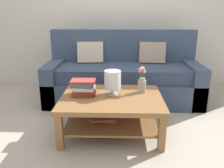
{
  "coord_description": "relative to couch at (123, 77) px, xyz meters",
  "views": [
    {
      "loc": [
        0.07,
        -2.67,
        1.34
      ],
      "look_at": [
        -0.01,
        -0.11,
        0.53
      ],
      "focal_mm": 36.98,
      "sensor_mm": 36.0,
      "label": 1
    }
  ],
  "objects": [
    {
      "name": "ground_plane",
      "position": [
        -0.13,
        -0.79,
        -0.36
      ],
      "size": [
        10.0,
        10.0,
        0.0
      ],
      "primitive_type": "plane",
      "color": "#ADA393"
    },
    {
      "name": "back_wall",
      "position": [
        -0.13,
        0.86,
        0.99
      ],
      "size": [
        6.4,
        0.12,
        2.7
      ],
      "primitive_type": "cube",
      "color": "beige",
      "rests_on": "ground"
    },
    {
      "name": "couch",
      "position": [
        0.0,
        0.0,
        0.0
      ],
      "size": [
        2.29,
        0.9,
        1.06
      ],
      "color": "#384760",
      "rests_on": "ground"
    },
    {
      "name": "coffee_table",
      "position": [
        -0.15,
        -1.05,
        -0.05
      ],
      "size": [
        1.12,
        0.86,
        0.43
      ],
      "color": "olive",
      "rests_on": "ground"
    },
    {
      "name": "book_stack_main",
      "position": [
        -0.46,
        -1.0,
        0.16
      ],
      "size": [
        0.28,
        0.22,
        0.17
      ],
      "color": "#993833",
      "rests_on": "coffee_table"
    },
    {
      "name": "glass_hurricane_vase",
      "position": [
        -0.13,
        -0.98,
        0.24
      ],
      "size": [
        0.19,
        0.19,
        0.28
      ],
      "color": "silver",
      "rests_on": "coffee_table"
    },
    {
      "name": "flower_pitcher",
      "position": [
        0.21,
        -0.88,
        0.19
      ],
      "size": [
        0.1,
        0.1,
        0.3
      ],
      "color": "#9E998E",
      "rests_on": "coffee_table"
    }
  ]
}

